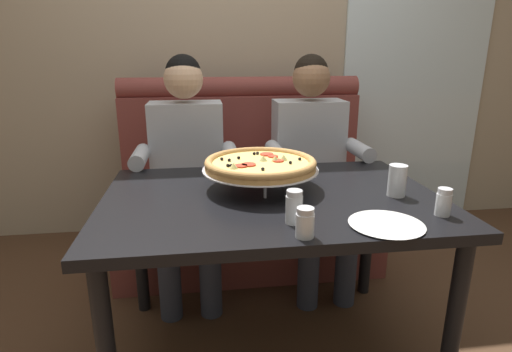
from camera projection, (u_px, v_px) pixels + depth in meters
name	position (u px, v px, depth m)	size (l,w,h in m)	color
ground_plane	(270.00, 348.00, 1.86)	(16.00, 16.00, 0.00)	#4C3321
back_wall_with_window	(236.00, 35.00, 2.88)	(6.00, 0.12, 2.80)	tan
window_panel	(419.00, 35.00, 2.98)	(1.10, 0.02, 2.80)	white
booth_bench	(246.00, 197.00, 2.62)	(1.56, 0.78, 1.13)	brown
dining_table	(271.00, 214.00, 1.67)	(1.33, 0.92, 0.73)	black
diner_left	(187.00, 162.00, 2.24)	(0.54, 0.64, 1.27)	#2D3342
diner_right	(312.00, 158.00, 2.33)	(0.54, 0.64, 1.27)	#2D3342
pizza	(260.00, 164.00, 1.71)	(0.48, 0.48, 0.14)	silver
shaker_parmesan	(443.00, 204.00, 1.43)	(0.05, 0.05, 0.10)	white
shaker_oregano	(294.00, 209.00, 1.37)	(0.06, 0.06, 0.11)	white
shaker_pepper_flakes	(305.00, 225.00, 1.26)	(0.06, 0.06, 0.10)	white
plate_near_left	(386.00, 223.00, 1.36)	(0.25, 0.25, 0.02)	white
drinking_glass	(397.00, 182.00, 1.63)	(0.07, 0.07, 0.13)	silver
patio_chair	(391.00, 134.00, 3.97)	(0.40, 0.40, 0.86)	black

